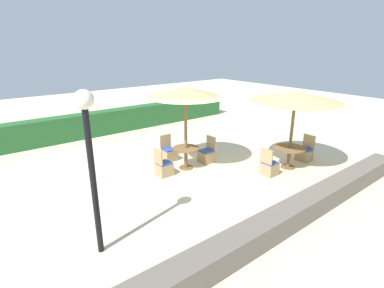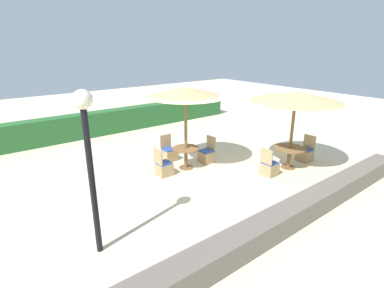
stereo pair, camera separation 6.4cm
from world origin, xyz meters
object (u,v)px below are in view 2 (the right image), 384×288
object	(u,v)px
patio_chair_center_east	(207,155)
patio_chair_front_right_east	(305,154)
round_table_front_right	(290,152)
patio_chair_front_right_west	(269,167)
lamp_post	(87,142)
round_table_center	(186,153)
parasol_center	(186,92)
parasol_front_right	(296,97)
patio_chair_center_west	(164,168)
patio_chair_center_north	(169,153)

from	to	relation	value
patio_chair_center_east	patio_chair_front_right_east	bearing A→B (deg)	-125.80
round_table_front_right	patio_chair_front_right_west	size ratio (longest dim) A/B	1.13
lamp_post	patio_chair_front_right_east	xyz separation A→B (m)	(7.84, 0.25, -2.09)
round_table_center	parasol_center	bearing A→B (deg)	104.04
round_table_center	patio_chair_front_right_west	size ratio (longest dim) A/B	0.98
parasol_front_right	patio_chair_front_right_east	size ratio (longest dim) A/B	3.16
parasol_front_right	round_table_front_right	world-z (taller)	parasol_front_right
patio_chair_center_west	patio_chair_front_right_east	xyz separation A→B (m)	(4.77, -2.08, 0.00)
parasol_front_right	patio_chair_center_west	bearing A→B (deg)	150.34
patio_chair_front_right_west	patio_chair_center_east	bearing A→B (deg)	-158.30
parasol_center	patio_chair_center_north	world-z (taller)	parasol_center
lamp_post	round_table_center	bearing A→B (deg)	30.51
patio_chair_center_east	patio_chair_front_right_west	world-z (taller)	same
parasol_front_right	patio_chair_center_north	bearing A→B (deg)	132.34
patio_chair_center_east	patio_chair_front_right_west	xyz separation A→B (m)	(0.84, -2.10, 0.00)
parasol_center	round_table_front_right	size ratio (longest dim) A/B	2.63
lamp_post	round_table_center	distance (m)	4.99
patio_chair_center_west	patio_chair_center_east	xyz separation A→B (m)	(1.86, 0.02, 0.00)
round_table_center	parasol_front_right	distance (m)	4.00
patio_chair_center_east	patio_chair_front_right_east	world-z (taller)	same
parasol_center	patio_chair_center_east	distance (m)	2.51
lamp_post	parasol_center	distance (m)	4.65
lamp_post	round_table_center	world-z (taller)	lamp_post
round_table_center	patio_chair_front_right_east	xyz separation A→B (m)	(3.83, -2.11, -0.28)
round_table_center	patio_chair_center_west	distance (m)	0.97
parasol_center	round_table_front_right	world-z (taller)	parasol_center
patio_chair_center_east	parasol_front_right	xyz separation A→B (m)	(1.85, -2.13, 2.19)
patio_chair_front_right_east	round_table_front_right	bearing A→B (deg)	91.97
patio_chair_center_north	parasol_front_right	world-z (taller)	parasol_front_right
patio_chair_center_west	patio_chair_front_right_west	size ratio (longest dim) A/B	1.00
patio_chair_front_right_east	patio_chair_front_right_west	distance (m)	2.07
lamp_post	patio_chair_center_west	xyz separation A→B (m)	(3.07, 2.33, -2.09)
patio_chair_center_north	round_table_front_right	world-z (taller)	patio_chair_center_north
round_table_center	patio_chair_front_right_east	bearing A→B (deg)	-28.85
parasol_center	patio_chair_center_west	distance (m)	2.51
parasol_center	round_table_center	size ratio (longest dim) A/B	3.05
patio_chair_center_north	patio_chair_front_right_east	size ratio (longest dim) A/B	1.00
patio_chair_center_east	parasol_front_right	size ratio (longest dim) A/B	0.32
round_table_center	parasol_front_right	world-z (taller)	parasol_front_right
round_table_center	patio_chair_front_right_west	bearing A→B (deg)	-50.21
patio_chair_front_right_east	patio_chair_front_right_west	xyz separation A→B (m)	(-2.07, -0.01, 0.00)
patio_chair_center_north	patio_chair_front_right_east	xyz separation A→B (m)	(3.89, -3.08, 0.00)
patio_chair_center_east	patio_chair_front_right_east	size ratio (longest dim) A/B	1.00
patio_chair_center_north	parasol_front_right	xyz separation A→B (m)	(2.84, -3.12, 2.19)
lamp_post	patio_chair_center_west	size ratio (longest dim) A/B	3.57
round_table_center	patio_chair_center_west	world-z (taller)	patio_chair_center_west
round_table_center	round_table_front_right	size ratio (longest dim) A/B	0.86
parasol_center	parasol_front_right	world-z (taller)	parasol_center
patio_chair_center_east	parasol_center	bearing A→B (deg)	88.95
parasol_center	patio_chair_center_east	xyz separation A→B (m)	(0.93, -0.02, -2.33)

